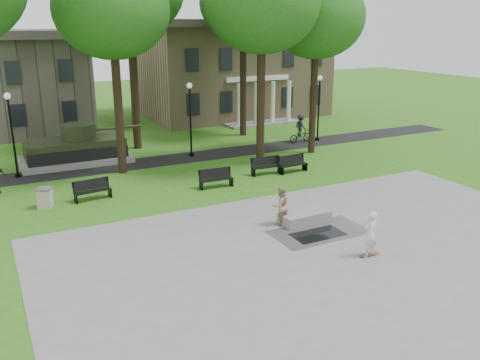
% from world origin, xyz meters
% --- Properties ---
extents(ground, '(120.00, 120.00, 0.00)m').
position_xyz_m(ground, '(0.00, 0.00, 0.00)').
color(ground, '#2F5C15').
rests_on(ground, ground).
extents(plaza, '(22.00, 16.00, 0.02)m').
position_xyz_m(plaza, '(0.00, -5.00, 0.01)').
color(plaza, gray).
rests_on(plaza, ground).
extents(footpath, '(44.00, 2.60, 0.01)m').
position_xyz_m(footpath, '(0.00, 12.00, 0.01)').
color(footpath, black).
rests_on(footpath, ground).
extents(building_right, '(17.00, 12.00, 8.60)m').
position_xyz_m(building_right, '(10.00, 26.00, 4.34)').
color(building_right, '#9E8460').
rests_on(building_right, ground).
extents(tree_1, '(6.20, 6.20, 11.63)m').
position_xyz_m(tree_1, '(-4.50, 10.50, 8.95)').
color(tree_1, black).
rests_on(tree_1, ground).
extents(tree_2, '(6.60, 6.60, 12.16)m').
position_xyz_m(tree_2, '(3.50, 8.50, 9.32)').
color(tree_2, black).
rests_on(tree_2, ground).
extents(tree_3, '(6.00, 6.00, 11.19)m').
position_xyz_m(tree_3, '(8.00, 9.50, 8.60)').
color(tree_3, black).
rests_on(tree_3, ground).
extents(tree_5, '(6.40, 6.40, 12.44)m').
position_xyz_m(tree_5, '(6.50, 16.50, 9.67)').
color(tree_5, black).
rests_on(tree_5, ground).
extents(lamp_left, '(0.36, 0.36, 4.73)m').
position_xyz_m(lamp_left, '(-10.00, 12.30, 2.79)').
color(lamp_left, black).
rests_on(lamp_left, ground).
extents(lamp_mid, '(0.36, 0.36, 4.73)m').
position_xyz_m(lamp_mid, '(0.50, 12.30, 2.79)').
color(lamp_mid, black).
rests_on(lamp_mid, ground).
extents(lamp_right, '(0.36, 0.36, 4.73)m').
position_xyz_m(lamp_right, '(10.50, 12.30, 2.79)').
color(lamp_right, black).
rests_on(lamp_right, ground).
extents(tank_monument, '(7.45, 3.40, 2.40)m').
position_xyz_m(tank_monument, '(-6.46, 14.00, 0.86)').
color(tank_monument, gray).
rests_on(tank_monument, ground).
extents(puddle, '(2.20, 1.20, 0.00)m').
position_xyz_m(puddle, '(0.23, -2.15, 0.02)').
color(puddle, black).
rests_on(puddle, plaza).
extents(concrete_block, '(2.22, 1.04, 0.45)m').
position_xyz_m(concrete_block, '(0.52, -0.74, 0.24)').
color(concrete_block, gray).
rests_on(concrete_block, plaza).
extents(skateboard, '(0.79, 0.25, 0.07)m').
position_xyz_m(skateboard, '(0.77, -4.65, 0.06)').
color(skateboard, brown).
rests_on(skateboard, plaza).
extents(skateboarder, '(0.71, 0.54, 1.76)m').
position_xyz_m(skateboarder, '(0.73, -4.64, 0.90)').
color(skateboarder, silver).
rests_on(skateboarder, plaza).
extents(friend_watching, '(0.90, 0.74, 1.70)m').
position_xyz_m(friend_watching, '(-0.56, -0.47, 0.87)').
color(friend_watching, tan).
rests_on(friend_watching, plaza).
extents(cyclist, '(1.85, 1.06, 2.03)m').
position_xyz_m(cyclist, '(9.04, 12.39, 0.83)').
color(cyclist, black).
rests_on(cyclist, ground).
extents(park_bench_0, '(1.84, 0.72, 1.00)m').
position_xyz_m(park_bench_0, '(-7.04, 6.54, 0.52)').
color(park_bench_0, black).
rests_on(park_bench_0, ground).
extents(park_bench_1, '(1.82, 0.62, 1.00)m').
position_xyz_m(park_bench_1, '(-0.86, 5.54, 0.52)').
color(park_bench_1, black).
rests_on(park_bench_1, ground).
extents(park_bench_2, '(1.82, 0.61, 1.00)m').
position_xyz_m(park_bench_2, '(2.72, 6.43, 0.52)').
color(park_bench_2, black).
rests_on(park_bench_2, ground).
extents(park_bench_3, '(1.83, 0.64, 1.00)m').
position_xyz_m(park_bench_3, '(4.31, 6.11, 0.52)').
color(park_bench_3, black).
rests_on(park_bench_3, ground).
extents(trash_bin, '(0.87, 0.87, 0.96)m').
position_xyz_m(trash_bin, '(-9.26, 6.36, 0.49)').
color(trash_bin, '#BBB59A').
rests_on(trash_bin, ground).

